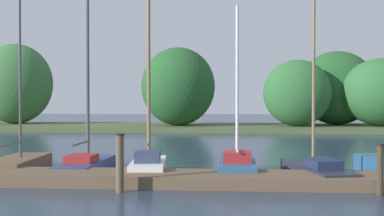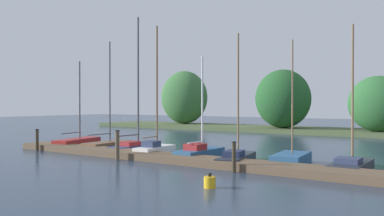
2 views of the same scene
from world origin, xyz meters
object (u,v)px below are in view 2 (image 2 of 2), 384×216
at_px(sailboat_6, 292,158).
at_px(mooring_piling_0, 37,140).
at_px(sailboat_5, 237,156).
at_px(mooring_piling_1, 117,145).
at_px(sailboat_2, 136,144).
at_px(sailboat_1, 109,144).
at_px(sailboat_7, 351,163).
at_px(sailboat_0, 79,142).
at_px(channel_buoy_0, 210,182).
at_px(sailboat_3, 156,147).
at_px(sailboat_4, 201,152).
at_px(mooring_piling_2, 234,157).

distance_m(sailboat_6, mooring_piling_0, 15.76).
bearing_deg(sailboat_6, sailboat_5, 102.79).
bearing_deg(sailboat_5, mooring_piling_1, 103.17).
xyz_separation_m(sailboat_2, mooring_piling_0, (-5.27, -3.42, 0.26)).
bearing_deg(sailboat_1, sailboat_7, -91.86).
distance_m(sailboat_0, sailboat_2, 5.03).
xyz_separation_m(sailboat_6, mooring_piling_0, (-15.39, -3.38, 0.36)).
height_order(sailboat_5, channel_buoy_0, sailboat_5).
bearing_deg(channel_buoy_0, mooring_piling_1, 157.85).
bearing_deg(mooring_piling_1, sailboat_2, 118.88).
distance_m(sailboat_0, sailboat_3, 7.36).
bearing_deg(sailboat_3, sailboat_5, -96.00).
bearing_deg(mooring_piling_0, sailboat_3, 18.47).
xyz_separation_m(sailboat_4, sailboat_5, (2.45, -0.40, -0.03)).
distance_m(mooring_piling_2, channel_buoy_0, 3.45).
bearing_deg(sailboat_0, mooring_piling_0, 162.82).
bearing_deg(sailboat_2, mooring_piling_2, -110.87).
bearing_deg(sailboat_2, sailboat_1, 92.29).
xyz_separation_m(sailboat_0, channel_buoy_0, (14.70, -6.42, -0.13)).
height_order(mooring_piling_0, channel_buoy_0, mooring_piling_0).
bearing_deg(mooring_piling_1, sailboat_6, 23.88).
relative_size(sailboat_4, sailboat_5, 0.86).
height_order(sailboat_0, mooring_piling_0, sailboat_0).
distance_m(sailboat_3, sailboat_4, 2.88).
relative_size(sailboat_6, mooring_piling_0, 4.42).
relative_size(mooring_piling_0, channel_buoy_0, 2.52).
distance_m(sailboat_3, mooring_piling_2, 7.00).
bearing_deg(sailboat_6, sailboat_1, 83.61).
distance_m(sailboat_2, mooring_piling_0, 6.29).
bearing_deg(sailboat_4, mooring_piling_1, 135.14).
bearing_deg(sailboat_6, sailboat_2, 83.23).
xyz_separation_m(sailboat_0, sailboat_4, (10.19, -0.18, 0.02)).
bearing_deg(mooring_piling_0, sailboat_5, 10.99).
xyz_separation_m(sailboat_3, channel_buoy_0, (7.37, -5.87, -0.27)).
bearing_deg(mooring_piling_2, sailboat_5, 115.48).
bearing_deg(sailboat_6, sailboat_4, 89.00).
distance_m(sailboat_6, channel_buoy_0, 6.73).
bearing_deg(sailboat_0, mooring_piling_2, -115.24).
distance_m(sailboat_7, mooring_piling_0, 18.44).
distance_m(mooring_piling_1, channel_buoy_0, 8.31).
height_order(sailboat_3, mooring_piling_2, sailboat_3).
height_order(sailboat_7, mooring_piling_1, sailboat_7).
bearing_deg(sailboat_0, mooring_piling_1, -127.68).
bearing_deg(mooring_piling_1, sailboat_7, 19.16).
distance_m(sailboat_5, mooring_piling_0, 13.13).
relative_size(sailboat_1, channel_buoy_0, 13.00).
relative_size(sailboat_4, mooring_piling_1, 3.53).
relative_size(sailboat_5, mooring_piling_0, 4.75).
relative_size(sailboat_3, sailboat_7, 1.14).
relative_size(sailboat_3, sailboat_5, 1.15).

